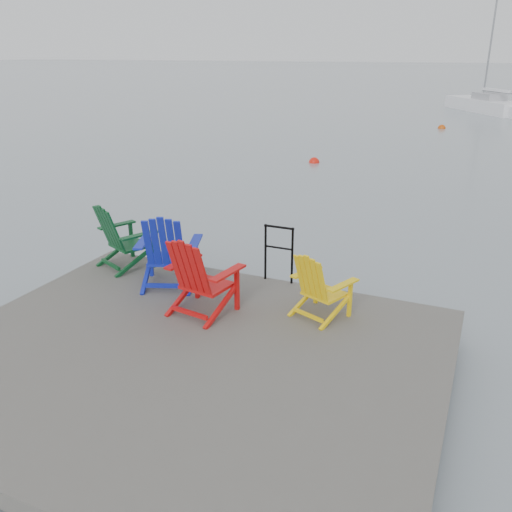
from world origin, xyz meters
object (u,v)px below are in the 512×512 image
at_px(chair_blue, 168,250).
at_px(buoy_b, 442,128).
at_px(chair_green, 122,236).
at_px(handrail, 279,248).
at_px(chair_red, 200,275).
at_px(buoy_a, 314,163).
at_px(chair_yellow, 319,285).
at_px(sailboat_near, 485,106).

distance_m(chair_blue, buoy_b, 24.36).
xyz_separation_m(chair_green, buoy_b, (2.69, 23.92, -1.04)).
bearing_deg(buoy_b, chair_green, -96.42).
bearing_deg(buoy_b, handrail, -90.31).
relative_size(chair_red, buoy_a, 2.83).
height_order(chair_blue, chair_yellow, chair_blue).
bearing_deg(chair_yellow, sailboat_near, 110.26).
relative_size(chair_red, sailboat_near, 0.11).
height_order(handrail, chair_red, chair_red).
xyz_separation_m(chair_green, chair_red, (2.00, -0.98, 0.02)).
bearing_deg(buoy_a, chair_blue, -82.15).
relative_size(chair_green, chair_blue, 0.93).
distance_m(chair_green, chair_red, 2.23).
distance_m(chair_red, buoy_a, 13.57).
distance_m(sailboat_near, buoy_a, 22.25).
height_order(chair_blue, sailboat_near, sailboat_near).
bearing_deg(chair_green, chair_yellow, 17.54).
xyz_separation_m(chair_yellow, sailboat_near, (0.94, 34.38, -0.61)).
bearing_deg(chair_green, chair_red, -1.52).
xyz_separation_m(chair_red, sailboat_near, (2.43, 34.93, -0.71)).
bearing_deg(handrail, buoy_b, 89.69).
relative_size(chair_green, sailboat_near, 0.10).
bearing_deg(sailboat_near, buoy_a, -135.62).
relative_size(chair_yellow, buoy_a, 2.35).
bearing_deg(buoy_a, chair_yellow, -72.01).
bearing_deg(chair_green, handrail, 35.13).
relative_size(sailboat_near, buoy_a, 26.36).
relative_size(handrail, chair_blue, 0.77).
distance_m(chair_yellow, buoy_a, 13.41).
bearing_deg(chair_red, chair_green, 162.96).
xyz_separation_m(sailboat_near, buoy_b, (-1.74, -10.03, -0.36)).
bearing_deg(chair_red, chair_yellow, 29.15).
bearing_deg(chair_red, buoy_a, 110.26).
height_order(chair_blue, buoy_b, chair_blue).
bearing_deg(buoy_a, chair_red, -78.78).
height_order(chair_red, sailboat_near, sailboat_near).
height_order(handrail, buoy_b, handrail).
distance_m(chair_blue, buoy_a, 12.82).
distance_m(chair_red, sailboat_near, 35.02).
xyz_separation_m(chair_blue, chair_red, (0.89, -0.62, -0.02)).
relative_size(buoy_a, buoy_b, 0.97).
relative_size(chair_red, buoy_b, 2.75).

